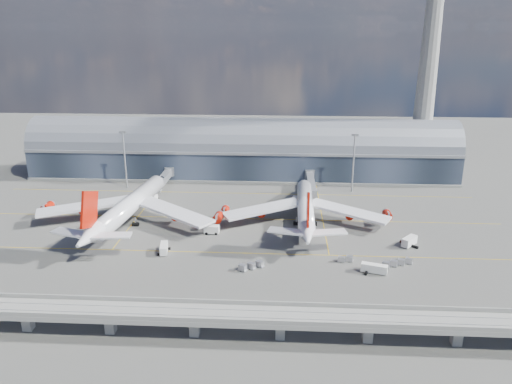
# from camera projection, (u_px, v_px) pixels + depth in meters

# --- Properties ---
(ground) EXTENTS (500.00, 500.00, 0.00)m
(ground) POSITION_uv_depth(u_px,v_px,m) (223.00, 240.00, 169.01)
(ground) COLOR #474744
(ground) RESTS_ON ground
(taxi_lines) EXTENTS (200.00, 80.12, 0.01)m
(taxi_lines) POSITION_uv_depth(u_px,v_px,m) (230.00, 216.00, 189.95)
(taxi_lines) COLOR gold
(taxi_lines) RESTS_ON ground
(terminal) EXTENTS (200.00, 30.00, 28.00)m
(terminal) POSITION_uv_depth(u_px,v_px,m) (242.00, 152.00, 239.32)
(terminal) COLOR #1E2532
(terminal) RESTS_ON ground
(control_tower) EXTENTS (19.00, 19.00, 103.00)m
(control_tower) POSITION_uv_depth(u_px,v_px,m) (428.00, 66.00, 226.69)
(control_tower) COLOR gray
(control_tower) RESTS_ON ground
(guideway) EXTENTS (220.00, 8.50, 7.20)m
(guideway) POSITION_uv_depth(u_px,v_px,m) (194.00, 315.00, 115.23)
(guideway) COLOR gray
(guideway) RESTS_ON ground
(floodlight_mast_left) EXTENTS (3.00, 0.70, 25.70)m
(floodlight_mast_left) POSITION_uv_depth(u_px,v_px,m) (125.00, 158.00, 219.56)
(floodlight_mast_left) COLOR gray
(floodlight_mast_left) RESTS_ON ground
(floodlight_mast_right) EXTENTS (3.00, 0.70, 25.70)m
(floodlight_mast_right) POSITION_uv_depth(u_px,v_px,m) (353.00, 162.00, 214.07)
(floodlight_mast_right) COLOR gray
(floodlight_mast_right) RESTS_ON ground
(airliner_left) EXTENTS (69.95, 73.55, 22.40)m
(airliner_left) POSITION_uv_depth(u_px,v_px,m) (128.00, 207.00, 181.04)
(airliner_left) COLOR white
(airliner_left) RESTS_ON ground
(airliner_right) EXTENTS (63.05, 65.88, 20.94)m
(airliner_right) POSITION_uv_depth(u_px,v_px,m) (305.00, 209.00, 182.01)
(airliner_right) COLOR white
(airliner_right) RESTS_ON ground
(jet_bridge_left) EXTENTS (4.40, 28.00, 7.25)m
(jet_bridge_left) POSITION_uv_depth(u_px,v_px,m) (164.00, 178.00, 219.49)
(jet_bridge_left) COLOR gray
(jet_bridge_left) RESTS_ON ground
(jet_bridge_right) EXTENTS (4.40, 32.00, 7.25)m
(jet_bridge_right) POSITION_uv_depth(u_px,v_px,m) (311.00, 182.00, 214.12)
(jet_bridge_right) COLOR gray
(jet_bridge_right) RESTS_ON ground
(service_truck_0) EXTENTS (3.31, 7.02, 2.79)m
(service_truck_0) POSITION_uv_depth(u_px,v_px,m) (164.00, 248.00, 159.05)
(service_truck_0) COLOR silver
(service_truck_0) RESTS_ON ground
(service_truck_1) EXTENTS (5.27, 2.73, 3.02)m
(service_truck_1) POSITION_uv_depth(u_px,v_px,m) (212.00, 230.00, 173.60)
(service_truck_1) COLOR silver
(service_truck_1) RESTS_ON ground
(service_truck_2) EXTENTS (7.88, 4.34, 2.75)m
(service_truck_2) POSITION_uv_depth(u_px,v_px,m) (374.00, 268.00, 145.90)
(service_truck_2) COLOR silver
(service_truck_2) RESTS_ON ground
(service_truck_3) EXTENTS (6.03, 6.44, 3.09)m
(service_truck_3) POSITION_uv_depth(u_px,v_px,m) (409.00, 241.00, 163.91)
(service_truck_3) COLOR silver
(service_truck_3) RESTS_ON ground
(service_truck_4) EXTENTS (3.34, 5.70, 3.12)m
(service_truck_4) POSITION_uv_depth(u_px,v_px,m) (295.00, 201.00, 201.65)
(service_truck_4) COLOR silver
(service_truck_4) RESTS_ON ground
(service_truck_5) EXTENTS (6.46, 4.89, 2.94)m
(service_truck_5) POSITION_uv_depth(u_px,v_px,m) (151.00, 197.00, 206.53)
(service_truck_5) COLOR silver
(service_truck_5) RESTS_ON ground
(cargo_train_0) EXTENTS (8.07, 5.57, 1.85)m
(cargo_train_0) POSITION_uv_depth(u_px,v_px,m) (251.00, 266.00, 148.56)
(cargo_train_0) COLOR gray
(cargo_train_0) RESTS_ON ground
(cargo_train_1) EXTENTS (10.29, 5.22, 1.73)m
(cargo_train_1) POSITION_uv_depth(u_px,v_px,m) (397.00, 263.00, 150.60)
(cargo_train_1) COLOR gray
(cargo_train_1) RESTS_ON ground
(cargo_train_2) EXTENTS (5.18, 2.62, 1.68)m
(cargo_train_2) POSITION_uv_depth(u_px,v_px,m) (345.00, 259.00, 153.05)
(cargo_train_2) COLOR gray
(cargo_train_2) RESTS_ON ground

